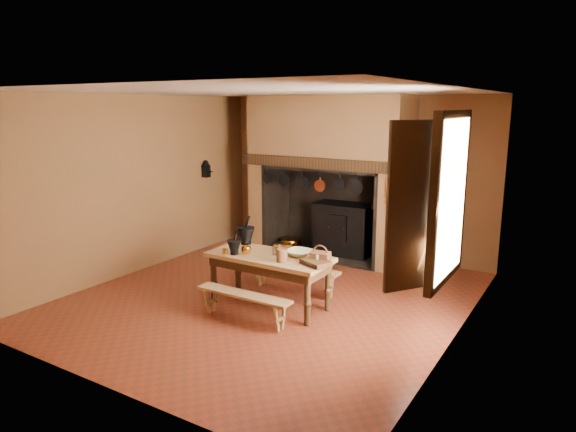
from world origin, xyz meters
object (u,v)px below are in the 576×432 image
object	(u,v)px
mixing_bowl	(299,253)
iron_range	(344,229)
work_table	(269,263)
bench_front	(244,300)
coffee_grinder	(277,249)
wicker_basket	(320,257)

from	to	relation	value
mixing_bowl	iron_range	bearing A→B (deg)	102.33
work_table	bench_front	world-z (taller)	work_table
bench_front	iron_range	bearing A→B (deg)	93.51
coffee_grinder	wicker_basket	xyz separation A→B (m)	(0.65, -0.02, 0.01)
iron_range	work_table	xyz separation A→B (m)	(0.20, -2.70, 0.11)
iron_range	wicker_basket	world-z (taller)	iron_range
coffee_grinder	wicker_basket	bearing A→B (deg)	-22.83
iron_range	bench_front	size ratio (longest dim) A/B	1.23
mixing_bowl	work_table	bearing A→B (deg)	-154.87
bench_front	mixing_bowl	distance (m)	0.95
wicker_basket	work_table	bearing A→B (deg)	175.42
iron_range	mixing_bowl	distance (m)	2.61
coffee_grinder	work_table	bearing A→B (deg)	-151.09
iron_range	bench_front	world-z (taller)	iron_range
work_table	mixing_bowl	world-z (taller)	mixing_bowl
iron_range	coffee_grinder	distance (m)	2.65
iron_range	wicker_basket	distance (m)	2.81
mixing_bowl	wicker_basket	size ratio (longest dim) A/B	1.26
mixing_bowl	coffee_grinder	bearing A→B (deg)	-163.89
wicker_basket	coffee_grinder	bearing A→B (deg)	168.51
mixing_bowl	wicker_basket	distance (m)	0.38
coffee_grinder	wicker_basket	world-z (taller)	wicker_basket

